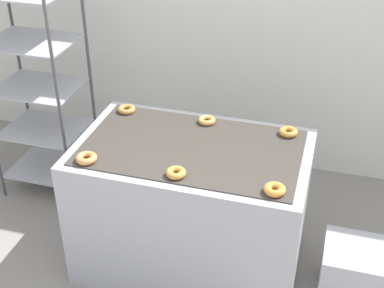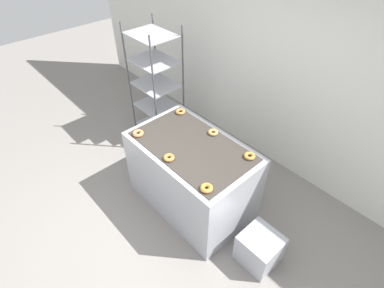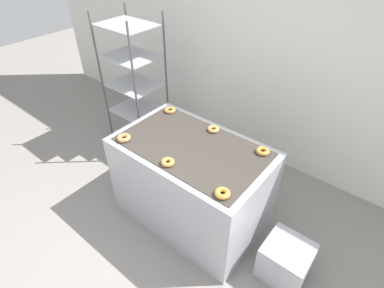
{
  "view_description": "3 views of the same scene",
  "coord_description": "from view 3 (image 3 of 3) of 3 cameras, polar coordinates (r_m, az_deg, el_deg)",
  "views": [
    {
      "loc": [
        0.78,
        -1.96,
        2.66
      ],
      "look_at": [
        0.0,
        0.7,
        0.96
      ],
      "focal_mm": 50.0,
      "sensor_mm": 36.0,
      "label": 1
    },
    {
      "loc": [
        1.82,
        -0.97,
        3.06
      ],
      "look_at": [
        0.0,
        0.7,
        0.96
      ],
      "focal_mm": 28.0,
      "sensor_mm": 36.0,
      "label": 2
    },
    {
      "loc": [
        1.35,
        -0.96,
        2.59
      ],
      "look_at": [
        0.0,
        0.7,
        0.96
      ],
      "focal_mm": 28.0,
      "sensor_mm": 36.0,
      "label": 3
    }
  ],
  "objects": [
    {
      "name": "donut_near_left",
      "position": [
        2.84,
        -12.84,
        1.15
      ],
      "size": [
        0.13,
        0.13,
        0.04
      ],
      "primitive_type": "torus",
      "color": "#CC834A",
      "rests_on": "fryer_machine"
    },
    {
      "name": "donut_far_left",
      "position": [
        3.2,
        -4.23,
        6.45
      ],
      "size": [
        0.12,
        0.12,
        0.04
      ],
      "primitive_type": "torus",
      "color": "#C68240",
      "rests_on": "fryer_machine"
    },
    {
      "name": "donut_far_right",
      "position": [
        2.69,
        13.32,
        -1.33
      ],
      "size": [
        0.12,
        0.12,
        0.04
      ],
      "primitive_type": "torus",
      "color": "#C48236",
      "rests_on": "fryer_machine"
    },
    {
      "name": "ground_plane",
      "position": [
        3.08,
        -8.79,
        -20.73
      ],
      "size": [
        14.0,
        14.0,
        0.0
      ],
      "primitive_type": "plane",
      "color": "gray"
    },
    {
      "name": "donut_near_right",
      "position": [
        2.26,
        5.83,
        -9.31
      ],
      "size": [
        0.12,
        0.12,
        0.04
      ],
      "primitive_type": "torus",
      "color": "orange",
      "rests_on": "fryer_machine"
    },
    {
      "name": "wall_back",
      "position": [
        3.58,
        15.24,
        16.65
      ],
      "size": [
        8.0,
        0.05,
        2.8
      ],
      "color": "silver",
      "rests_on": "ground_plane"
    },
    {
      "name": "baking_rack_cart",
      "position": [
        3.9,
        -10.87,
        11.02
      ],
      "size": [
        0.65,
        0.53,
        1.78
      ],
      "color": "#4C4C51",
      "rests_on": "ground_plane"
    },
    {
      "name": "donut_far_center",
      "position": [
        2.9,
        4.11,
        2.85
      ],
      "size": [
        0.11,
        0.11,
        0.04
      ],
      "primitive_type": "torus",
      "color": "#D2944C",
      "rests_on": "fryer_machine"
    },
    {
      "name": "glaze_bin",
      "position": [
        2.93,
        17.33,
        -20.45
      ],
      "size": [
        0.39,
        0.38,
        0.38
      ],
      "color": "#A8AAB2",
      "rests_on": "ground_plane"
    },
    {
      "name": "donut_near_center",
      "position": [
        2.51,
        -4.6,
        -3.48
      ],
      "size": [
        0.12,
        0.12,
        0.04
      ],
      "primitive_type": "torus",
      "color": "#C5863B",
      "rests_on": "fryer_machine"
    },
    {
      "name": "fryer_machine",
      "position": [
        3.02,
        0.0,
        -7.41
      ],
      "size": [
        1.44,
        0.9,
        0.94
      ],
      "color": "#A8AAB2",
      "rests_on": "ground_plane"
    }
  ]
}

